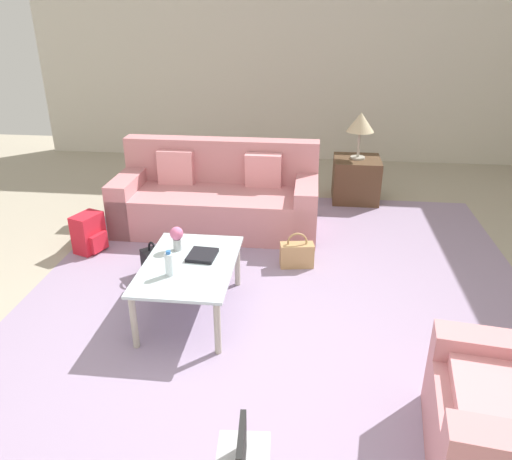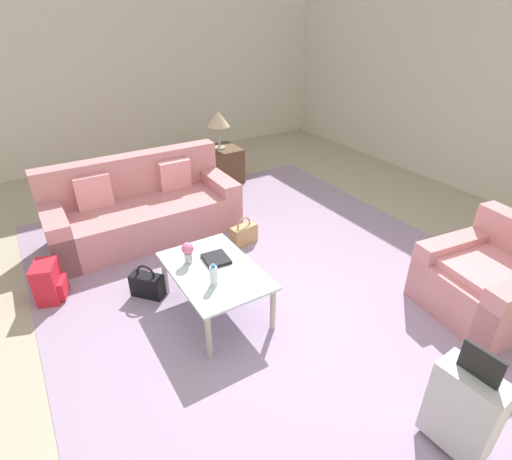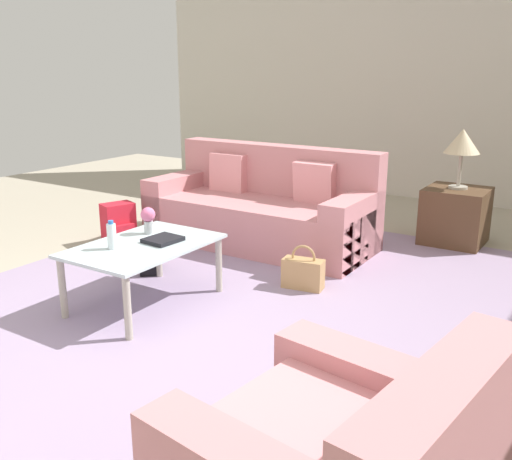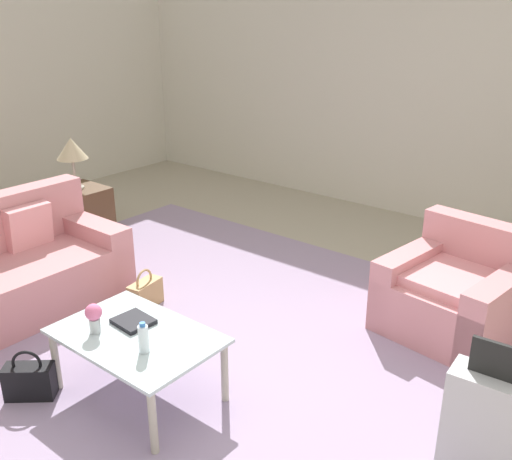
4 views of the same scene
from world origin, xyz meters
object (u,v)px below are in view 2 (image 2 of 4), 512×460
Objects in this scene: coffee_table at (215,274)px; side_table at (221,165)px; flower_vase at (188,251)px; handbag_tan at (244,234)px; backpack_red at (49,282)px; handbag_black at (147,285)px; coffee_table_book at (216,259)px; table_lamp at (219,120)px; suitcase_silver at (463,409)px; armchair at (491,283)px; couch at (142,210)px; water_bottle at (214,275)px.

side_table is (-2.80, 1.50, -0.13)m from coffee_table.
side_table is at bearing 147.40° from flower_vase.
backpack_red reaches higher than handbag_tan.
handbag_black is 0.93m from backpack_red.
coffee_table_book is 0.68× the size of handbag_black.
coffee_table_book is 0.43× the size of table_lamp.
table_lamp reaches higher than handbag_tan.
suitcase_silver reaches higher than flower_vase.
flower_vase is 0.51× the size of backpack_red.
armchair is 2.66× the size of backpack_red.
table_lamp is at bearing -170.74° from armchair.
handbag_black is (-1.85, -2.65, -0.17)m from armchair.
side_table is at bearing 122.88° from backpack_red.
suitcase_silver is (0.69, -1.47, 0.06)m from armchair.
couch is at bearing 124.05° from backpack_red.
coffee_table_book is at bearing 150.64° from water_bottle.
armchair reaches higher than coffee_table_book.
handbag_tan is at bearing 105.17° from handbag_black.
backpack_red is (-0.45, -0.81, 0.06)m from handbag_black.
handbag_tan is at bearing 139.91° from water_bottle.
water_bottle is (0.20, -0.10, 0.15)m from coffee_table.
side_table is (-4.11, -0.67, -0.02)m from armchair.
table_lamp is (-2.58, 1.65, 0.40)m from flower_vase.
side_table is at bearing -170.74° from armchair.
handbag_tan is 2.12m from backpack_red.
coffee_table is at bearing 3.18° from couch.
handbag_tan is at bearing 137.45° from coffee_table.
coffee_table_book is at bearing -43.73° from handbag_tan.
side_table is 1.61× the size of handbag_tan.
flower_vase reaches higher than handbag_black.
suitcase_silver is at bearing 11.89° from couch.
armchair is 4.22m from table_lamp.
flower_vase is at bearing -1.81° from couch.
coffee_table_book is at bearing 57.40° from backpack_red.
coffee_table_book reaches higher than backpack_red.
water_bottle is 1.98m from suitcase_silver.
armchair reaches higher than water_bottle.
couch is 1.81m from coffee_table.
table_lamp is at bearing 170.54° from suitcase_silver.
couch is 10.78× the size of flower_vase.
flower_vase reaches higher than side_table.
water_bottle is 3.43m from table_lamp.
coffee_table_book is 0.61× the size of backpack_red.
armchair is at bearing 31.39° from handbag_tan.
suitcase_silver is 2.37× the size of handbag_tan.
armchair is 4.34× the size of coffee_table_book.
couch is 2.60× the size of suitcase_silver.
couch is at bearing 178.19° from flower_vase.
armchair reaches higher than handbag_black.
armchair is 1.85× the size of table_lamp.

